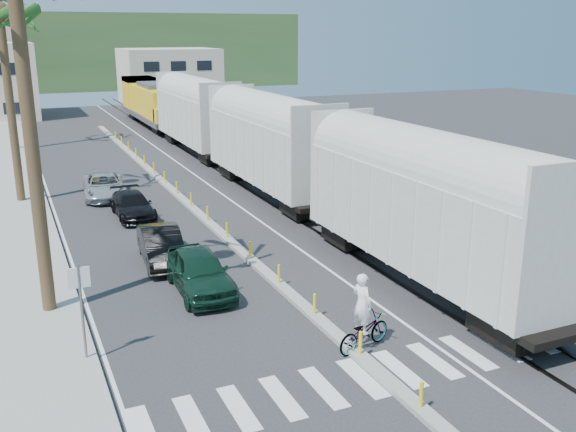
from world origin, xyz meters
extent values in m
plane|color=#28282B|center=(0.00, 0.00, 0.00)|extent=(140.00, 140.00, 0.00)
cube|color=gray|center=(-8.50, 25.00, 0.07)|extent=(3.00, 90.00, 0.15)
cube|color=black|center=(4.28, 28.00, 0.03)|extent=(0.12, 100.00, 0.06)
cube|color=black|center=(5.72, 28.00, 0.03)|extent=(0.12, 100.00, 0.06)
cube|color=gray|center=(0.00, 20.00, 0.07)|extent=(0.45, 60.00, 0.15)
cylinder|color=yellow|center=(0.00, -4.00, 0.50)|extent=(0.10, 0.10, 0.70)
cylinder|color=yellow|center=(0.00, -1.00, 0.50)|extent=(0.10, 0.10, 0.70)
cylinder|color=yellow|center=(0.00, 2.00, 0.50)|extent=(0.10, 0.10, 0.70)
cylinder|color=yellow|center=(0.00, 5.00, 0.50)|extent=(0.10, 0.10, 0.70)
cylinder|color=yellow|center=(0.00, 8.00, 0.50)|extent=(0.10, 0.10, 0.70)
cylinder|color=yellow|center=(0.00, 11.00, 0.50)|extent=(0.10, 0.10, 0.70)
cylinder|color=yellow|center=(0.00, 14.00, 0.50)|extent=(0.10, 0.10, 0.70)
cylinder|color=yellow|center=(0.00, 17.00, 0.50)|extent=(0.10, 0.10, 0.70)
cylinder|color=yellow|center=(0.00, 20.00, 0.50)|extent=(0.10, 0.10, 0.70)
cylinder|color=yellow|center=(0.00, 23.00, 0.50)|extent=(0.10, 0.10, 0.70)
cylinder|color=yellow|center=(0.00, 26.00, 0.50)|extent=(0.10, 0.10, 0.70)
cylinder|color=yellow|center=(0.00, 29.00, 0.50)|extent=(0.10, 0.10, 0.70)
cylinder|color=yellow|center=(0.00, 32.00, 0.50)|extent=(0.10, 0.10, 0.70)
cylinder|color=yellow|center=(0.00, 35.00, 0.50)|extent=(0.10, 0.10, 0.70)
cylinder|color=yellow|center=(0.00, 38.00, 0.50)|extent=(0.10, 0.10, 0.70)
cylinder|color=yellow|center=(0.00, 41.00, 0.50)|extent=(0.10, 0.10, 0.70)
cube|color=silver|center=(0.00, -2.00, 0.01)|extent=(14.00, 2.20, 0.01)
cube|color=silver|center=(-6.80, 25.00, 0.00)|extent=(0.12, 90.00, 0.01)
cube|color=silver|center=(2.50, 25.00, 0.00)|extent=(0.12, 90.00, 0.01)
cube|color=#BAB7AB|center=(5.00, 3.08, 2.70)|extent=(3.00, 12.88, 3.40)
cylinder|color=#BAB7AB|center=(5.00, 3.08, 4.40)|extent=(2.90, 12.58, 2.90)
cube|color=black|center=(5.00, 3.08, 0.50)|extent=(2.60, 12.88, 1.00)
cube|color=#BAB7AB|center=(5.00, 18.08, 2.70)|extent=(3.00, 12.88, 3.40)
cylinder|color=#BAB7AB|center=(5.00, 18.08, 4.40)|extent=(2.90, 12.58, 2.90)
cube|color=black|center=(5.00, 18.08, 0.50)|extent=(2.60, 12.88, 1.00)
cube|color=#BAB7AB|center=(5.00, 33.08, 2.70)|extent=(3.00, 12.88, 3.40)
cylinder|color=#BAB7AB|center=(5.00, 33.08, 4.40)|extent=(2.90, 12.58, 2.90)
cube|color=black|center=(5.00, 33.08, 0.50)|extent=(2.60, 12.88, 1.00)
cube|color=#4C4C4F|center=(5.00, 49.08, 1.05)|extent=(3.00, 17.00, 0.50)
cube|color=yellow|center=(5.00, 48.08, 2.60)|extent=(2.70, 12.24, 2.60)
cube|color=yellow|center=(5.00, 54.86, 2.90)|extent=(3.00, 3.74, 3.20)
cube|color=black|center=(5.00, 49.08, 0.45)|extent=(2.60, 13.60, 0.90)
cylinder|color=brown|center=(-8.00, 6.00, 5.50)|extent=(0.44, 0.44, 11.00)
cylinder|color=brown|center=(-8.30, 22.00, 5.00)|extent=(0.44, 0.44, 10.00)
cylinder|color=brown|center=(-8.00, 40.00, 6.00)|extent=(0.44, 0.44, 12.00)
cylinder|color=slate|center=(-7.30, 2.00, 1.50)|extent=(0.08, 0.08, 3.00)
cube|color=silver|center=(-7.30, 2.00, 2.60)|extent=(0.60, 0.04, 0.60)
cube|color=beige|center=(12.00, 70.00, 3.50)|extent=(12.00, 10.00, 7.00)
cube|color=#385628|center=(0.00, 100.00, 6.00)|extent=(80.00, 20.00, 12.00)
imported|color=#0F2F20|center=(-2.83, 5.72, 0.78)|extent=(2.05, 4.68, 1.57)
imported|color=black|center=(-3.38, 9.33, 0.73)|extent=(2.23, 4.65, 1.45)
imported|color=black|center=(-3.18, 16.54, 0.63)|extent=(1.85, 4.38, 1.26)
imported|color=#B1B4B7|center=(-3.89, 21.28, 0.67)|extent=(3.14, 5.27, 1.35)
imported|color=#9EA0A5|center=(0.41, -0.51, 0.53)|extent=(1.86, 2.44, 1.07)
imported|color=white|center=(0.31, -0.51, 1.48)|extent=(0.93, 0.83, 1.86)
camera|label=1|loc=(-8.72, -15.50, 9.16)|focal=40.00mm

